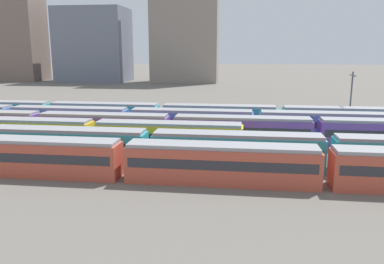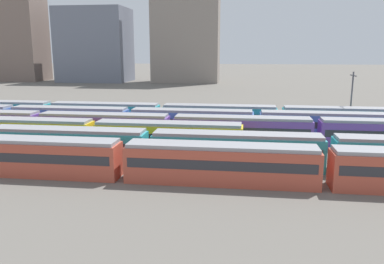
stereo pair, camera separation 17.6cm
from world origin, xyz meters
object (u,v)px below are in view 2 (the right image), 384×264
train_track_3 (316,132)px  train_track_4 (256,123)px  train_track_0 (123,160)px  catenary_pole_1 (351,97)px  train_track_5 (219,116)px  train_track_2 (24,133)px  train_track_1 (236,150)px

train_track_3 → train_track_4: same height
train_track_0 → catenary_pole_1: size_ratio=8.31×
train_track_3 → catenary_pole_1: (7.53, 13.21, 3.12)m
train_track_4 → train_track_5: size_ratio=1.20×
catenary_pole_1 → train_track_5: bearing=-172.3°
train_track_0 → train_track_2: bearing=147.7°
train_track_5 → catenary_pole_1: bearing=7.7°
train_track_1 → catenary_pole_1: (17.47, 23.61, 3.12)m
train_track_2 → train_track_1: bearing=-10.8°
train_track_2 → train_track_3: (37.19, 5.20, 0.00)m
train_track_4 → train_track_5: 7.74m
train_track_1 → train_track_4: size_ratio=0.83×
train_track_2 → train_track_5: 28.68m
train_track_3 → catenary_pole_1: bearing=60.3°
train_track_2 → train_track_0: bearing=-32.3°
train_track_1 → train_track_3: 14.39m
train_track_4 → train_track_2: bearing=-160.8°
catenary_pole_1 → train_track_0: bearing=-134.4°
train_track_1 → train_track_4: 15.81m
train_track_1 → train_track_2: size_ratio=1.68×
train_track_1 → train_track_2: 27.74m
train_track_0 → train_track_3: 25.94m
train_track_2 → catenary_pole_1: 48.47m
train_track_5 → train_track_4: bearing=-42.2°
train_track_2 → train_track_3: 37.55m
train_track_1 → train_track_5: (-3.19, 20.80, 0.00)m
catenary_pole_1 → train_track_3: bearing=-119.7°
train_track_3 → train_track_5: bearing=141.6°
train_track_0 → train_track_4: (13.33, 20.80, 0.00)m
train_track_1 → train_track_5: size_ratio=1.00×
train_track_3 → train_track_5: (-13.13, 10.40, 0.00)m
train_track_1 → catenary_pole_1: catenary_pole_1 is taller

